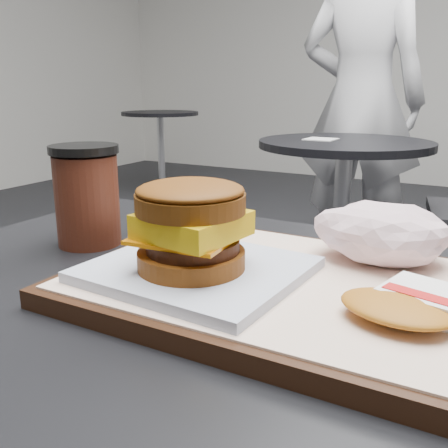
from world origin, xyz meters
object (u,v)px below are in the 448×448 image
serving_tray (278,285)px  neighbor_table (342,189)px  breakfast_sandwich (193,237)px  crumpled_wrapper (382,232)px  coffee_cup (87,196)px  patron (360,101)px  hash_brown (422,306)px

serving_tray → neighbor_table: size_ratio=0.51×
breakfast_sandwich → crumpled_wrapper: size_ratio=1.49×
crumpled_wrapper → neighbor_table: 1.61m
coffee_cup → patron: size_ratio=0.07×
crumpled_wrapper → breakfast_sandwich: bearing=-137.1°
crumpled_wrapper → coffee_cup: size_ratio=1.08×
serving_tray → patron: 2.31m
serving_tray → crumpled_wrapper: size_ratio=2.82×
neighbor_table → patron: bearing=99.9°
breakfast_sandwich → crumpled_wrapper: (0.14, 0.13, -0.01)m
breakfast_sandwich → coffee_cup: size_ratio=1.60×
coffee_cup → patron: bearing=95.8°
crumpled_wrapper → neighbor_table: bearing=106.9°
coffee_cup → neighbor_table: 1.60m
serving_tray → crumpled_wrapper: crumpled_wrapper is taller
hash_brown → crumpled_wrapper: bearing=115.3°
serving_tray → patron: size_ratio=0.21×
hash_brown → neighbor_table: hash_brown is taller
breakfast_sandwich → hash_brown: breakfast_sandwich is taller
breakfast_sandwich → crumpled_wrapper: breakfast_sandwich is taller
coffee_cup → patron: 2.23m
coffee_cup → patron: patron is taller
crumpled_wrapper → patron: bearing=104.8°
crumpled_wrapper → coffee_cup: bearing=-170.7°
coffee_cup → crumpled_wrapper: bearing=9.3°
breakfast_sandwich → hash_brown: 0.20m
hash_brown → coffee_cup: bearing=170.8°
hash_brown → coffee_cup: size_ratio=1.03×
serving_tray → patron: (-0.50, 2.25, 0.11)m
crumpled_wrapper → patron: (-0.57, 2.16, 0.07)m
crumpled_wrapper → patron: size_ratio=0.08×
hash_brown → coffee_cup: coffee_cup is taller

